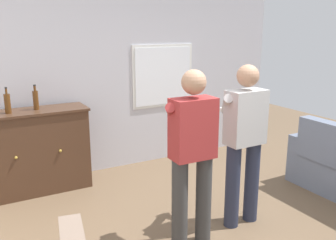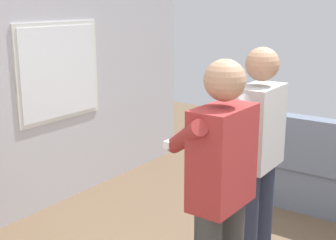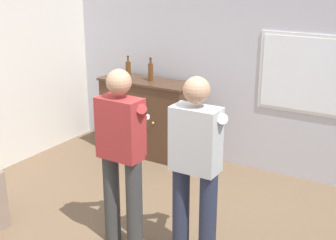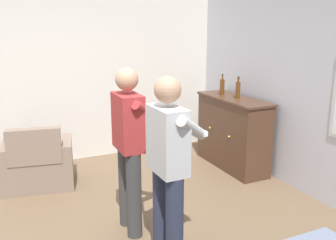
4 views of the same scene
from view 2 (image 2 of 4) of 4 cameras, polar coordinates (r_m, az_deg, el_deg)
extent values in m
cube|color=silver|center=(4.58, -13.15, 5.74)|extent=(1.00, 0.02, 0.94)
cube|color=white|center=(4.58, -13.10, 5.74)|extent=(0.92, 0.03, 0.86)
cube|color=slate|center=(4.95, 12.64, -5.39)|extent=(0.55, 0.18, 0.64)
cube|color=orange|center=(4.69, 16.19, -3.13)|extent=(0.21, 0.42, 0.36)
cube|color=#9E2D2D|center=(2.52, 6.66, -4.51)|extent=(0.40, 0.23, 0.55)
sphere|color=tan|center=(2.42, 6.94, 4.84)|extent=(0.22, 0.22, 0.22)
cylinder|color=#9E2D2D|center=(2.47, 2.18, -2.11)|extent=(0.33, 0.40, 0.29)
cylinder|color=#9E2D2D|center=(2.66, 4.97, -0.97)|extent=(0.32, 0.41, 0.29)
cube|color=white|center=(2.67, 0.71, -2.72)|extent=(0.15, 0.04, 0.04)
cylinder|color=#282D42|center=(3.30, 9.52, -13.38)|extent=(0.15, 0.15, 0.88)
cylinder|color=#282D42|center=(3.51, 11.35, -11.66)|extent=(0.15, 0.15, 0.88)
cube|color=#B7B7B7|center=(3.15, 11.05, -0.80)|extent=(0.40, 0.23, 0.55)
sphere|color=tan|center=(3.07, 11.42, 6.69)|extent=(0.22, 0.22, 0.22)
cylinder|color=#B7B7B7|center=(3.09, 7.58, 1.14)|extent=(0.32, 0.41, 0.29)
cylinder|color=#B7B7B7|center=(3.29, 9.39, 1.89)|extent=(0.33, 0.40, 0.29)
cube|color=white|center=(3.28, 5.94, 0.43)|extent=(0.15, 0.04, 0.04)
camera|label=1|loc=(1.61, 112.17, -2.83)|focal=40.00mm
camera|label=3|loc=(4.88, 60.90, 13.61)|focal=50.00mm
camera|label=4|loc=(5.42, 36.30, 12.80)|focal=40.00mm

